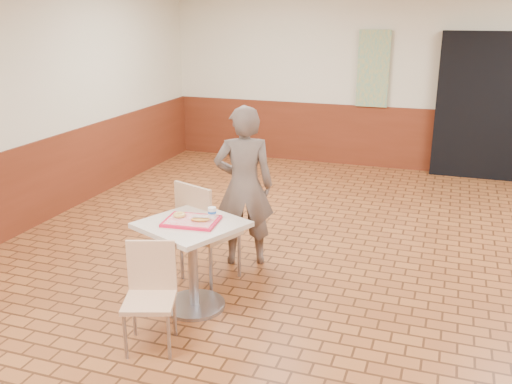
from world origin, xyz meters
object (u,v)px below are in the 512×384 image
(main_table, at_px, (192,251))
(ring_donut, at_px, (179,215))
(long_john_donut, at_px, (200,219))
(paper_cup, at_px, (212,212))
(customer, at_px, (244,186))
(serving_tray, at_px, (191,221))
(chair_main_front, at_px, (150,289))
(chair_main_back, at_px, (203,227))

(main_table, distance_m, ring_donut, 0.33)
(long_john_donut, distance_m, paper_cup, 0.13)
(customer, relative_size, serving_tray, 3.70)
(chair_main_front, height_order, customer, customer)
(customer, distance_m, long_john_donut, 1.05)
(ring_donut, height_order, long_john_donut, long_john_donut)
(chair_main_front, relative_size, serving_tray, 1.85)
(paper_cup, bearing_deg, long_john_donut, -115.95)
(ring_donut, bearing_deg, main_table, -12.54)
(main_table, relative_size, chair_main_back, 0.80)
(chair_main_front, xyz_separation_m, customer, (0.16, 1.65, 0.36))
(main_table, bearing_deg, customer, 85.20)
(chair_main_front, distance_m, long_john_donut, 0.73)
(long_john_donut, relative_size, paper_cup, 1.85)
(paper_cup, bearing_deg, main_table, -145.22)
(main_table, distance_m, chair_main_back, 0.51)
(main_table, distance_m, chair_main_front, 0.62)
(chair_main_back, height_order, serving_tray, chair_main_back)
(chair_main_back, distance_m, serving_tray, 0.57)
(ring_donut, relative_size, long_john_donut, 0.65)
(ring_donut, bearing_deg, chair_main_back, 89.46)
(long_john_donut, bearing_deg, chair_main_front, -104.91)
(serving_tray, bearing_deg, long_john_donut, -9.37)
(chair_main_back, relative_size, serving_tray, 2.24)
(serving_tray, distance_m, long_john_donut, 0.10)
(long_john_donut, height_order, paper_cup, paper_cup)
(ring_donut, xyz_separation_m, long_john_donut, (0.21, -0.04, 0.01))
(chair_main_front, relative_size, ring_donut, 7.55)
(chair_main_back, bearing_deg, main_table, 124.91)
(serving_tray, height_order, long_john_donut, long_john_donut)
(main_table, height_order, customer, customer)
(ring_donut, xyz_separation_m, paper_cup, (0.27, 0.07, 0.03))
(chair_main_front, xyz_separation_m, ring_donut, (-0.06, 0.64, 0.38))
(main_table, relative_size, paper_cup, 8.81)
(chair_main_back, bearing_deg, chair_main_front, 113.97)
(main_table, height_order, ring_donut, ring_donut)
(chair_main_front, xyz_separation_m, paper_cup, (0.22, 0.71, 0.41))
(customer, distance_m, paper_cup, 0.94)
(customer, height_order, serving_tray, customer)
(chair_main_front, height_order, paper_cup, paper_cup)
(chair_main_back, distance_m, paper_cup, 0.57)
(main_table, distance_m, paper_cup, 0.38)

